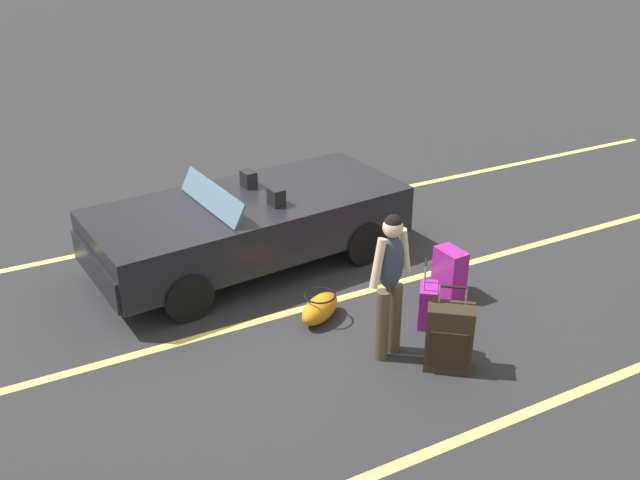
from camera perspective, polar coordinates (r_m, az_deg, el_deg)
ground_plane at (r=9.55m, az=-5.58°, el=-1.85°), size 80.00×80.00×0.00m
lot_line_near at (r=10.66m, az=-8.31°, el=1.10°), size 18.00×0.12×0.01m
lot_line_mid at (r=8.45m, az=-1.94°, el=-5.77°), size 18.00×0.12×0.01m
lot_line_far at (r=6.61m, az=8.84°, el=-16.74°), size 18.00×0.12×0.01m
convertible_car at (r=9.20m, az=-6.88°, el=1.05°), size 4.29×2.15×1.24m
suitcase_large_black at (r=7.42m, az=10.44°, el=-7.83°), size 0.55×0.52×0.94m
suitcase_medium_bright at (r=8.76m, az=10.48°, el=-2.63°), size 0.26×0.41×0.62m
suitcase_small_carryon at (r=8.16m, az=8.78°, el=-5.27°), size 0.36×0.39×0.82m
duffel_bag at (r=8.19m, az=-0.00°, el=-5.55°), size 0.70×0.59×0.34m
traveler_person at (r=7.25m, az=5.74°, el=-3.16°), size 0.60×0.30×1.65m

